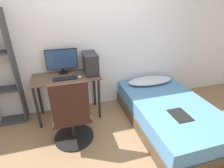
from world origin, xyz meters
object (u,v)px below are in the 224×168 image
(bed, at_px, (169,113))
(keyboard, at_px, (65,78))
(monitor, at_px, (62,60))
(pc_tower, at_px, (90,63))
(office_chair, at_px, (72,120))

(bed, distance_m, keyboard, 1.78)
(bed, height_order, keyboard, keyboard)
(monitor, distance_m, pc_tower, 0.47)
(office_chair, distance_m, bed, 1.56)
(office_chair, relative_size, bed, 0.53)
(office_chair, distance_m, monitor, 1.04)
(keyboard, bearing_deg, bed, -20.99)
(bed, bearing_deg, keyboard, 159.01)
(bed, xyz_separation_m, keyboard, (-1.58, 0.61, 0.57))
(bed, distance_m, pc_tower, 1.55)
(bed, bearing_deg, pc_tower, 146.76)
(bed, height_order, monitor, monitor)
(office_chair, distance_m, keyboard, 0.70)
(bed, distance_m, monitor, 1.98)
(keyboard, height_order, pc_tower, pc_tower)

